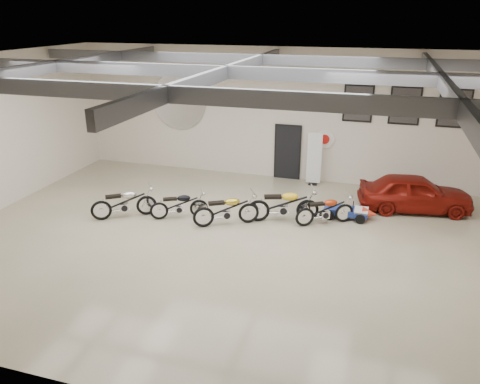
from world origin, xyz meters
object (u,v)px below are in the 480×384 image
(banner_stand, at_px, (314,160))
(go_kart, at_px, (351,209))
(motorcycle_gold, at_px, (226,209))
(vintage_car, at_px, (415,193))
(motorcycle_red, at_px, (325,210))
(motorcycle_yellow, at_px, (283,204))
(motorcycle_silver, at_px, (124,202))
(motorcycle_black, at_px, (179,204))

(banner_stand, distance_m, go_kart, 3.28)
(go_kart, bearing_deg, banner_stand, 120.60)
(motorcycle_gold, height_order, vintage_car, vintage_car)
(banner_stand, relative_size, motorcycle_gold, 0.97)
(motorcycle_red, bearing_deg, banner_stand, 73.61)
(banner_stand, distance_m, motorcycle_red, 3.60)
(motorcycle_yellow, distance_m, motorcycle_red, 1.29)
(motorcycle_red, relative_size, vintage_car, 0.52)
(motorcycle_yellow, height_order, vintage_car, vintage_car)
(motorcycle_silver, distance_m, motorcycle_red, 6.33)
(motorcycle_black, distance_m, vintage_car, 7.71)
(motorcycle_black, height_order, motorcycle_red, motorcycle_red)
(motorcycle_silver, relative_size, motorcycle_black, 1.12)
(banner_stand, bearing_deg, motorcycle_black, -133.98)
(motorcycle_red, height_order, vintage_car, vintage_car)
(motorcycle_black, bearing_deg, go_kart, -10.30)
(motorcycle_silver, relative_size, motorcycle_red, 1.08)
(banner_stand, xyz_separation_m, motorcycle_gold, (-2.02, -4.39, -0.46))
(motorcycle_yellow, distance_m, vintage_car, 4.48)
(motorcycle_black, bearing_deg, banner_stand, 23.29)
(vintage_car, bearing_deg, motorcycle_silver, 100.76)
(motorcycle_silver, bearing_deg, banner_stand, 7.84)
(banner_stand, relative_size, motorcycle_yellow, 0.90)
(motorcycle_silver, height_order, motorcycle_gold, motorcycle_gold)
(motorcycle_black, xyz_separation_m, motorcycle_gold, (1.60, -0.06, 0.06))
(motorcycle_silver, bearing_deg, motorcycle_black, -19.30)
(banner_stand, distance_m, motorcycle_yellow, 3.65)
(motorcycle_red, bearing_deg, go_kart, 11.87)
(motorcycle_yellow, distance_m, go_kart, 2.20)
(banner_stand, height_order, motorcycle_red, banner_stand)
(go_kart, relative_size, vintage_car, 0.47)
(motorcycle_gold, xyz_separation_m, go_kart, (3.63, 1.61, -0.22))
(go_kart, bearing_deg, motorcycle_gold, -155.51)
(motorcycle_gold, distance_m, motorcycle_red, 3.04)
(motorcycle_silver, xyz_separation_m, go_kart, (6.93, 2.01, -0.22))
(motorcycle_black, xyz_separation_m, vintage_car, (7.17, 2.84, 0.15))
(motorcycle_silver, relative_size, vintage_car, 0.56)
(motorcycle_red, xyz_separation_m, go_kart, (0.74, 0.67, -0.18))
(motorcycle_red, xyz_separation_m, vintage_car, (2.68, 1.95, 0.13))
(motorcycle_red, bearing_deg, motorcycle_black, 160.55)
(motorcycle_silver, distance_m, vintage_car, 9.46)
(motorcycle_yellow, bearing_deg, go_kart, 3.85)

